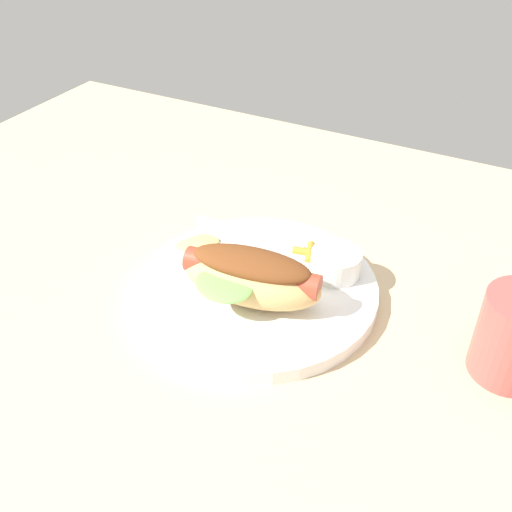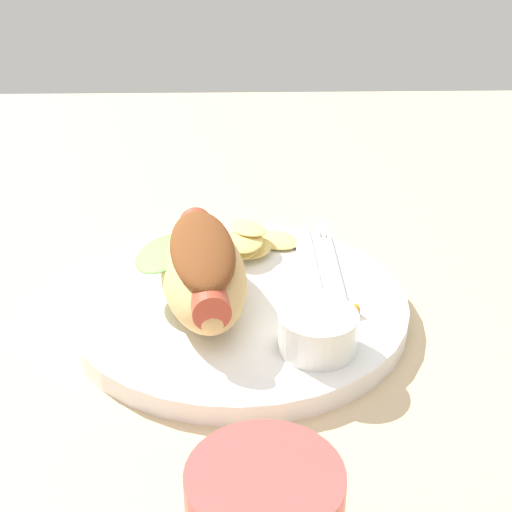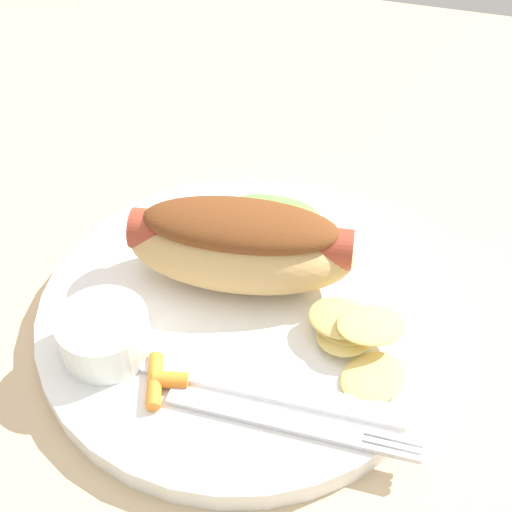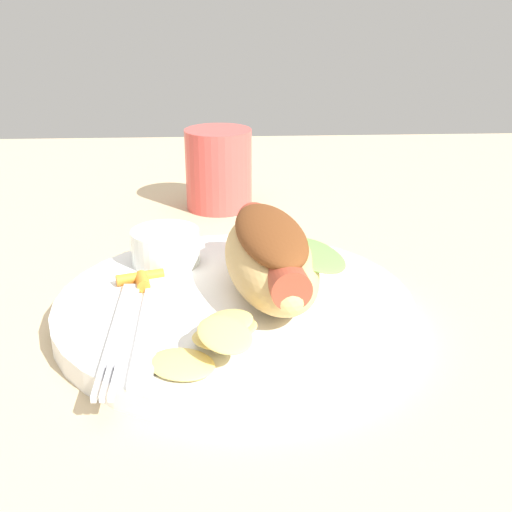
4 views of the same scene
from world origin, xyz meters
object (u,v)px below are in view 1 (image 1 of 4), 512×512
carrot_garnish (306,252)px  hot_dog (249,272)px  knife (253,245)px  chips_pile (203,250)px  sauce_ramekin (336,263)px  fork (250,234)px  plate (257,289)px

carrot_garnish → hot_dog: bearing=-104.9°
hot_dog → knife: 9.19cm
chips_pile → carrot_garnish: bearing=29.2°
sauce_ramekin → hot_dog: bearing=-130.6°
chips_pile → carrot_garnish: 11.58cm
fork → carrot_garnish: size_ratio=3.89×
plate → carrot_garnish: size_ratio=7.01×
carrot_garnish → plate: bearing=-111.1°
fork → chips_pile: 6.76cm
plate → carrot_garnish: bearing=68.9°
sauce_ramekin → chips_pile: (-14.17, -4.08, -0.36)cm
sauce_ramekin → knife: 10.34cm
hot_dog → fork: hot_dog is taller
sauce_ramekin → fork: (-11.55, 2.10, -1.18)cm
plate → fork: fork is taller
hot_dog → knife: (-3.77, 7.87, -2.87)cm
hot_dog → plate: bearing=-90.8°
fork → sauce_ramekin: bearing=169.4°
plate → fork: 8.92cm
hot_dog → fork: (-5.06, 9.66, -2.85)cm
sauce_ramekin → knife: bearing=178.3°
plate → hot_dog: size_ratio=1.70×
plate → knife: size_ratio=1.67×
plate → sauce_ramekin: 8.87cm
plate → knife: knife is taller
sauce_ramekin → chips_pile: sauce_ramekin is taller
knife → chips_pile: 5.94cm
plate → chips_pile: bearing=170.3°
plate → hot_dog: hot_dog is taller
fork → carrot_garnish: 7.50cm
plate → sauce_ramekin: size_ratio=4.73×
fork → knife: same height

